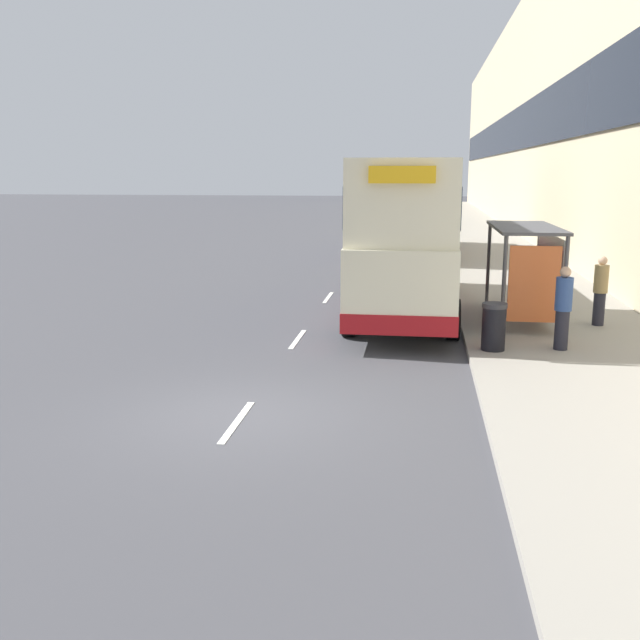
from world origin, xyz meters
TOP-DOWN VIEW (x-y plane):
  - ground_plane at (0.00, 0.00)m, footprint 220.00×220.00m
  - pavement at (6.50, 38.50)m, footprint 5.00×93.00m
  - terrace_facade at (10.49, 38.50)m, footprint 3.10×93.00m
  - lane_mark_0 at (0.00, -0.35)m, footprint 0.12×2.00m
  - lane_mark_1 at (0.00, 5.57)m, footprint 0.12×2.00m
  - lane_mark_2 at (0.00, 11.48)m, footprint 0.12×2.00m
  - lane_mark_3 at (0.00, 17.39)m, footprint 0.12×2.00m
  - lane_mark_4 at (0.00, 23.30)m, footprint 0.12×2.00m
  - lane_mark_5 at (0.00, 29.22)m, footprint 0.12×2.00m
  - lane_mark_6 at (0.00, 35.13)m, footprint 0.12×2.00m
  - bus_shelter at (5.77, 7.77)m, footprint 1.60×4.20m
  - double_decker_bus_near at (2.47, 9.26)m, footprint 2.85×10.29m
  - double_decker_bus_ahead at (2.48, 24.12)m, footprint 2.85×11.23m
  - car_0 at (1.84, 52.45)m, footprint 2.00×4.53m
  - car_1 at (2.65, 65.32)m, footprint 1.95×4.50m
  - car_2 at (3.09, 44.69)m, footprint 1.98×4.20m
  - pedestrian_at_shelter at (6.04, 4.84)m, footprint 0.37×0.37m
  - pedestrian_1 at (7.48, 7.61)m, footprint 0.35×0.35m
  - litter_bin at (4.55, 4.59)m, footprint 0.55×0.55m

SIDE VIEW (x-z plane):
  - ground_plane at x=0.00m, z-range 0.00..0.00m
  - lane_mark_0 at x=0.00m, z-range 0.00..0.01m
  - lane_mark_1 at x=0.00m, z-range 0.00..0.01m
  - lane_mark_2 at x=0.00m, z-range 0.00..0.01m
  - lane_mark_3 at x=0.00m, z-range 0.00..0.01m
  - lane_mark_4 at x=0.00m, z-range 0.00..0.01m
  - lane_mark_5 at x=0.00m, z-range 0.00..0.01m
  - lane_mark_6 at x=0.00m, z-range 0.00..0.01m
  - pavement at x=6.50m, z-range 0.00..0.14m
  - litter_bin at x=4.55m, z-range 0.14..1.19m
  - car_0 at x=1.84m, z-range 0.00..1.68m
  - car_1 at x=2.65m, z-range 0.00..1.69m
  - car_2 at x=3.09m, z-range -0.01..1.78m
  - pedestrian_1 at x=7.48m, z-range 0.16..1.94m
  - pedestrian_at_shelter at x=6.04m, z-range 0.16..2.01m
  - bus_shelter at x=5.77m, z-range 0.64..3.12m
  - double_decker_bus_near at x=2.47m, z-range 0.13..4.43m
  - double_decker_bus_ahead at x=2.48m, z-range 0.14..4.44m
  - terrace_facade at x=10.49m, z-range -0.01..14.89m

